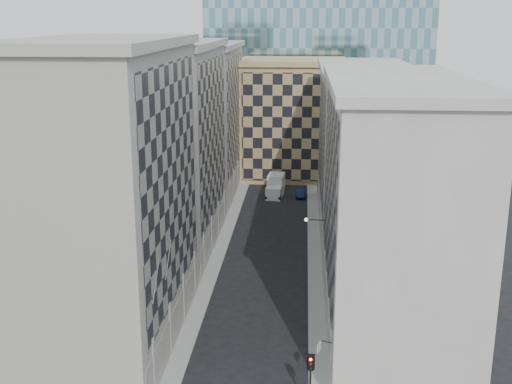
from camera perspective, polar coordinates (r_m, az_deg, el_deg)
The scene contains 15 objects.
sidewalk_west at distance 70.49m, azimuth -3.37°, elevation -5.56°, with size 1.50×100.00×0.15m, color #979792.
sidewalk_east at distance 69.92m, azimuth 5.24°, elevation -5.78°, with size 1.50×100.00×0.15m, color #979792.
bldg_left_a at distance 50.34m, azimuth -12.82°, elevation -0.41°, with size 10.80×22.80×23.70m.
bldg_left_b at distance 71.19m, azimuth -7.69°, elevation 3.96°, with size 10.80×22.80×22.70m.
bldg_left_c at distance 92.58m, azimuth -4.89°, elevation 6.33°, with size 10.80×22.80×21.70m.
bldg_right_a at distance 52.88m, azimuth 11.82°, elevation -1.30°, with size 10.80×26.80×20.70m.
bldg_right_b at distance 79.09m, azimuth 9.40°, elevation 3.93°, with size 10.80×28.80×19.70m.
tan_block at distance 104.38m, azimuth 3.30°, elevation 6.60°, with size 16.80×14.80×18.80m.
church_tower at distance 117.36m, azimuth 2.56°, elevation 16.14°, with size 7.20×7.20×51.50m.
flagpoles_left at distance 45.72m, azimuth -8.33°, elevation -6.86°, with size 0.10×6.33×2.33m.
bracket_lamp at distance 62.22m, azimuth 4.64°, elevation -2.47°, with size 1.98×0.36×0.36m.
traffic_light at distance 43.13m, azimuth 4.87°, elevation -15.57°, with size 0.51×0.44×4.02m.
box_truck at distance 93.19m, azimuth 1.74°, elevation 0.47°, with size 2.71×5.71×3.04m.
dark_car at distance 93.05m, azimuth 3.98°, elevation -0.03°, with size 1.34×3.83×1.26m, color #101D3C.
shop_sign at distance 44.31m, azimuth 5.70°, elevation -13.49°, with size 1.00×0.65×0.76m.
Camera 1 is at (3.82, -35.28, 25.08)m, focal length 45.00 mm.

